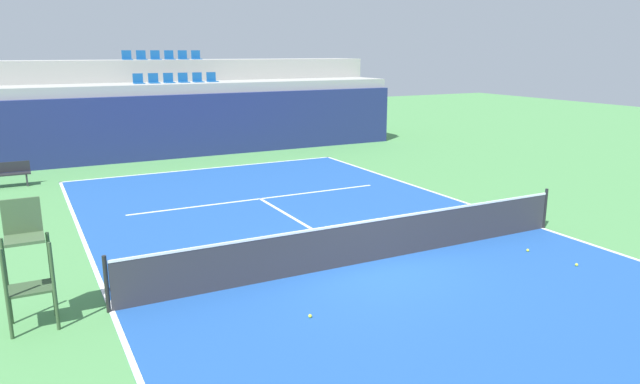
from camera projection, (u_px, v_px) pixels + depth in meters
name	position (u px, v px, depth m)	size (l,w,h in m)	color
ground_plane	(368.00, 262.00, 12.94)	(80.00, 80.00, 0.00)	#4C8C4C
court_surface	(368.00, 262.00, 12.94)	(11.00, 24.00, 0.01)	#1E4C99
baseline_far	(208.00, 168.00, 23.22)	(11.00, 0.10, 0.00)	white
sideline_left	(112.00, 311.00, 10.48)	(0.10, 24.00, 0.00)	white
sideline_right	(542.00, 228.00, 15.39)	(0.10, 24.00, 0.00)	white
service_line_far	(260.00, 199.00, 18.45)	(8.26, 0.10, 0.00)	white
centre_service_line	(305.00, 225.00, 15.69)	(0.10, 6.40, 0.00)	white
back_wall	(187.00, 126.00, 25.41)	(20.83, 0.30, 2.75)	navy
stands_tier_lower	(179.00, 118.00, 26.53)	(20.83, 2.40, 3.19)	#9E9E99
stands_tier_upper	(166.00, 103.00, 28.47)	(20.83, 2.40, 4.17)	#9E9E99
seating_row_lower	(176.00, 80.00, 26.20)	(3.76, 0.44, 0.44)	#145193
seating_row_upper	(163.00, 57.00, 28.03)	(3.76, 0.44, 0.44)	#145193
tennis_net	(368.00, 241.00, 12.82)	(11.08, 0.08, 1.07)	black
umpire_chair	(27.00, 260.00, 9.69)	(0.76, 0.66, 2.20)	#334C2D
player_bench	(6.00, 172.00, 20.00)	(1.50, 0.40, 0.85)	#232328
tennis_ball_0	(310.00, 316.00, 10.22)	(0.07, 0.07, 0.07)	#CCE033
tennis_ball_1	(528.00, 250.00, 13.59)	(0.07, 0.07, 0.07)	#CCE033
tennis_ball_2	(577.00, 265.00, 12.67)	(0.07, 0.07, 0.07)	#CCE033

